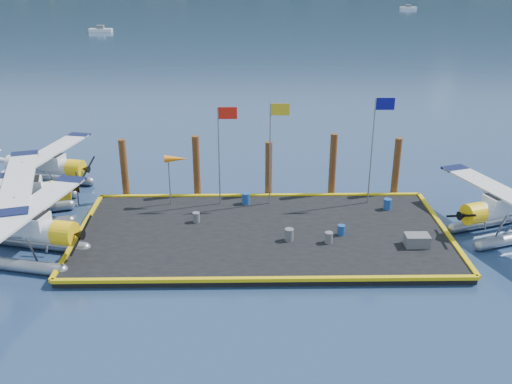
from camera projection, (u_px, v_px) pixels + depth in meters
ground at (263, 238)px, 31.38m from camera, size 4000.00×4000.00×0.00m
dock at (263, 235)px, 31.30m from camera, size 20.00×10.00×0.40m
dock_bumpers at (263, 230)px, 31.19m from camera, size 20.25×10.25×0.18m
seaplane_a at (19, 231)px, 28.63m from camera, size 9.31×10.09×3.58m
seaplane_b at (14, 198)px, 32.41m from camera, size 9.56×10.29×3.66m
seaplane_c at (43, 168)px, 37.42m from camera, size 8.70×9.42×3.34m
seaplane_d at (509, 210)px, 31.24m from camera, size 8.79×9.36×3.36m
drum_0 at (196, 217)px, 32.21m from camera, size 0.41×0.41×0.58m
drum_1 at (329, 237)px, 29.88m from camera, size 0.42×0.42×0.60m
drum_2 at (341, 230)px, 30.73m from camera, size 0.40×0.40×0.57m
drum_3 at (289, 235)px, 30.12m from camera, size 0.47×0.47×0.66m
drum_4 at (387, 204)px, 33.82m from camera, size 0.46×0.46×0.65m
drum_5 at (246, 198)px, 34.55m from camera, size 0.48×0.48×0.68m
crate at (417, 240)px, 29.57m from camera, size 1.25×0.83×0.62m
flagpole_red at (222, 141)px, 33.15m from camera, size 1.14×0.08×6.00m
flagpole_yellow at (274, 139)px, 33.15m from camera, size 1.14×0.08×6.20m
flagpole_blue at (376, 135)px, 33.18m from camera, size 1.14×0.08×6.50m
windsock at (176, 160)px, 33.56m from camera, size 1.40×0.44×3.12m
piling_0 at (124, 170)px, 35.46m from camera, size 0.44×0.44×4.00m
piling_1 at (197, 168)px, 35.49m from camera, size 0.44×0.44×4.20m
piling_2 at (269, 171)px, 35.63m from camera, size 0.44×0.44×3.80m
piling_3 at (333, 167)px, 35.60m from camera, size 0.44×0.44×4.30m
piling_4 at (396, 169)px, 35.71m from camera, size 0.44×0.44×4.00m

